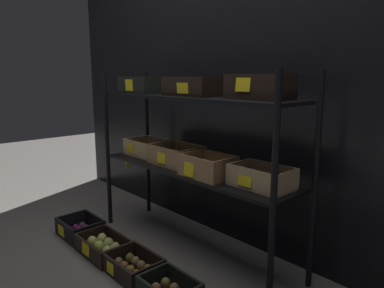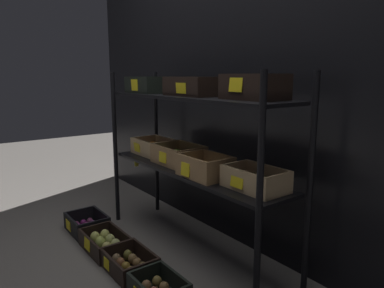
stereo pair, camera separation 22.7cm
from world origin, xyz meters
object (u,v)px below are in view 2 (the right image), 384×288
at_px(crate_ground_kiwi, 129,263).
at_px(crate_ground_plum, 87,225).
at_px(crate_ground_pear, 105,243).
at_px(display_rack, 191,134).

bearing_deg(crate_ground_kiwi, crate_ground_plum, -179.81).
xyz_separation_m(crate_ground_plum, crate_ground_kiwi, (0.69, 0.00, -0.00)).
bearing_deg(crate_ground_plum, crate_ground_kiwi, 0.19).
bearing_deg(crate_ground_plum, crate_ground_pear, -1.51).
bearing_deg(display_rack, crate_ground_pear, -123.17).
bearing_deg(crate_ground_kiwi, display_rack, 91.50).
distance_m(display_rack, crate_ground_plum, 1.10).
height_order(display_rack, crate_ground_kiwi, display_rack).
height_order(display_rack, crate_ground_plum, display_rack).
height_order(crate_ground_plum, crate_ground_pear, crate_ground_plum).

